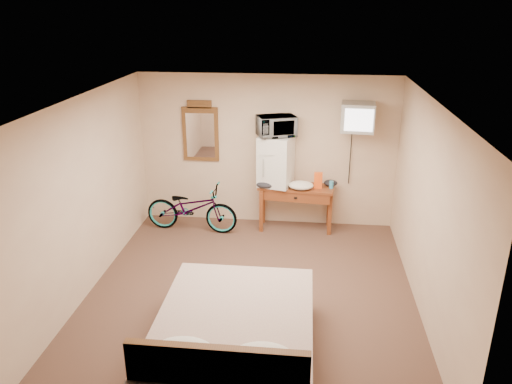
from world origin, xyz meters
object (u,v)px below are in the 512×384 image
at_px(bicycle, 192,208).
at_px(blue_cup, 331,185).
at_px(microwave, 276,126).
at_px(desk, 296,195).
at_px(bed, 234,340).
at_px(wall_mirror, 200,132).
at_px(mini_fridge, 276,161).
at_px(crt_television, 358,117).

bearing_deg(bicycle, blue_cup, -79.75).
xyz_separation_m(microwave, blue_cup, (0.90, -0.07, -0.92)).
bearing_deg(desk, bed, -98.76).
xyz_separation_m(microwave, bicycle, (-1.35, -0.29, -1.33)).
distance_m(blue_cup, wall_mirror, 2.30).
xyz_separation_m(desk, bicycle, (-1.69, -0.23, -0.22)).
distance_m(mini_fridge, wall_mirror, 1.34).
xyz_separation_m(desk, blue_cup, (0.56, -0.00, 0.19)).
bearing_deg(desk, crt_television, 1.10).
bearing_deg(wall_mirror, desk, -9.53).
bearing_deg(crt_television, mini_fridge, 177.96).
height_order(crt_television, bicycle, crt_television).
xyz_separation_m(blue_cup, bed, (-1.08, -3.37, -0.52)).
height_order(microwave, wall_mirror, wall_mirror).
distance_m(bicycle, bed, 3.36).
xyz_separation_m(crt_television, bed, (-1.42, -3.39, -1.62)).
bearing_deg(microwave, mini_fridge, -145.27).
height_order(blue_cup, crt_television, crt_television).
height_order(mini_fridge, bed, mini_fridge).
height_order(microwave, bicycle, microwave).
height_order(wall_mirror, bed, wall_mirror).
height_order(crt_television, wall_mirror, crt_television).
height_order(microwave, blue_cup, microwave).
height_order(bicycle, bed, bed).
bearing_deg(microwave, crt_television, -23.59).
relative_size(mini_fridge, crt_television, 1.35).
xyz_separation_m(microwave, bed, (-0.18, -3.44, -1.44)).
distance_m(crt_television, bed, 4.02).
height_order(mini_fridge, wall_mirror, wall_mirror).
bearing_deg(microwave, desk, -31.78).
bearing_deg(bed, bicycle, 110.39).
xyz_separation_m(microwave, crt_television, (1.24, -0.04, 0.18)).
distance_m(crt_television, bicycle, 3.01).
xyz_separation_m(desk, microwave, (-0.34, 0.06, 1.11)).
distance_m(microwave, wall_mirror, 1.29).
bearing_deg(mini_fridge, wall_mirror, 170.65).
bearing_deg(blue_cup, bed, -107.76).
bearing_deg(wall_mirror, bed, -73.46).
bearing_deg(desk, mini_fridge, 169.80).
bearing_deg(desk, wall_mirror, 170.47).
distance_m(blue_cup, crt_television, 1.15).
bearing_deg(bed, microwave, 87.02).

